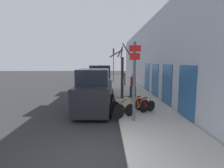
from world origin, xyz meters
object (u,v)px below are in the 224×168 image
parked_car_0 (94,92)px  pedestrian_far (124,77)px  traffic_light (114,60)px  bicycle_1 (141,107)px  bicycle_0 (132,108)px  pedestrian_near (133,84)px  signpost (134,80)px  bicycle_2 (127,105)px  parked_car_1 (100,81)px  street_tree (122,73)px

parked_car_0 → pedestrian_far: bearing=77.5°
parked_car_0 → traffic_light: traffic_light is taller
bicycle_1 → pedestrian_far: (0.19, 11.22, 0.57)m
bicycle_0 → pedestrian_near: size_ratio=1.11×
parked_car_0 → traffic_light: size_ratio=1.02×
signpost → pedestrian_far: 12.35m
signpost → bicycle_2: bearing=94.8°
bicycle_1 → bicycle_0: bearing=91.2°
signpost → parked_car_1: 7.87m
parked_car_0 → street_tree: (1.81, 2.51, 0.90)m
bicycle_1 → parked_car_0: size_ratio=0.38×
signpost → bicycle_1: (0.52, 1.07, -1.51)m
bicycle_2 → parked_car_1: bearing=-5.6°
pedestrian_near → street_tree: (-0.85, -0.34, 0.81)m
bicycle_2 → bicycle_1: bearing=-142.1°
bicycle_2 → parked_car_0: parked_car_0 is taller
bicycle_2 → street_tree: bearing=-20.8°
bicycle_0 → bicycle_1: 0.56m
bicycle_0 → parked_car_0: size_ratio=0.43×
bicycle_2 → pedestrian_near: pedestrian_near is taller
bicycle_2 → pedestrian_near: 3.79m
pedestrian_near → traffic_light: (-1.06, 10.45, 1.84)m
bicycle_1 → bicycle_2: bicycle_2 is taller
bicycle_0 → parked_car_1: size_ratio=0.44×
signpost → street_tree: (-0.13, 4.76, -0.01)m
pedestrian_far → pedestrian_near: bearing=-85.1°
bicycle_1 → parked_car_0: bearing=33.2°
signpost → pedestrian_far: signpost is taller
parked_car_0 → traffic_light: (1.60, 13.30, 1.93)m
bicycle_2 → parked_car_1: 6.40m
bicycle_1 → bicycle_2: 0.75m
signpost → pedestrian_near: (0.72, 5.10, -0.83)m
bicycle_0 → bicycle_2: 0.71m
bicycle_2 → traffic_light: traffic_light is taller
bicycle_1 → traffic_light: bearing=-27.9°
parked_car_0 → bicycle_1: bearing=-23.2°
bicycle_1 → pedestrian_near: bearing=-34.1°
signpost → street_tree: street_tree is taller
bicycle_2 → street_tree: (-0.01, 3.30, 1.48)m
parked_car_1 → pedestrian_near: 3.57m
signpost → bicycle_0: (0.05, 0.77, -1.46)m
traffic_light → pedestrian_far: bearing=-72.2°
bicycle_2 → street_tree: size_ratio=0.51×
bicycle_0 → pedestrian_far: pedestrian_far is taller
parked_car_1 → parked_car_0: bearing=-92.8°
bicycle_0 → bicycle_1: size_ratio=1.13×
bicycle_0 → parked_car_0: 2.54m
pedestrian_near → street_tree: 1.22m
bicycle_1 → parked_car_0: parked_car_0 is taller
parked_car_1 → bicycle_2: bearing=-76.1°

